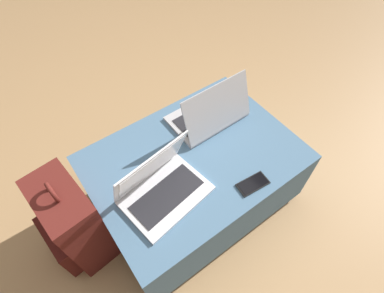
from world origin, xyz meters
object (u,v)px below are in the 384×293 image
Objects in this scene: laptop_far at (210,113)px; backpack at (73,224)px; laptop_near at (161,186)px; cell_phone at (253,184)px.

laptop_far is 0.81m from backpack.
laptop_near is 2.62× the size of cell_phone.
laptop_far is (0.41, 0.20, -0.00)m from laptop_near.
laptop_far is at bearing 85.44° from backpack.
backpack is (-0.37, 0.18, -0.21)m from laptop_near.
backpack reaches higher than cell_phone.
laptop_far is 0.65× the size of backpack.
backpack is at bearing 0.75° from laptop_far.
backpack is (-0.70, 0.38, -0.17)m from cell_phone.
laptop_near is 0.39m from cell_phone.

